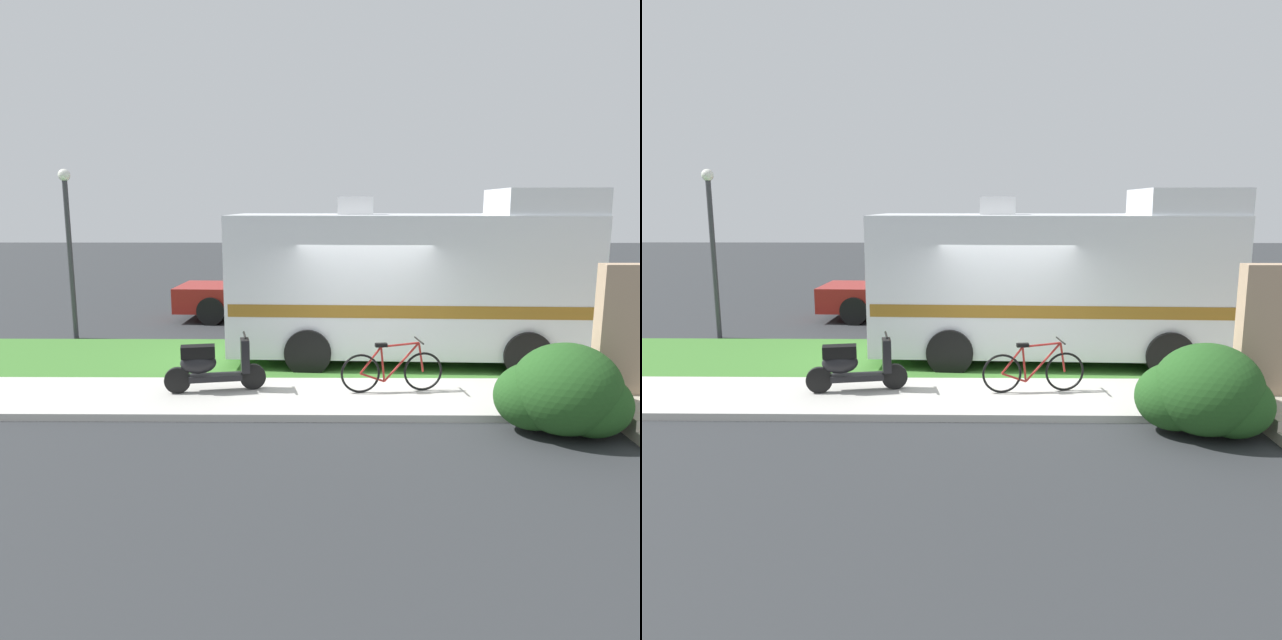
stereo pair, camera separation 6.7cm
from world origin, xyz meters
The scene contains 9 objects.
ground_plane centered at (0.00, 0.00, 0.00)m, with size 80.00×80.00×0.00m, color #2D3033.
sidewalk centered at (0.00, -1.20, 0.06)m, with size 24.00×2.00×0.12m.
grass_strip centered at (0.00, 1.50, 0.04)m, with size 24.00×3.40×0.08m.
motorhome_rv centered at (1.04, 1.51, 1.68)m, with size 7.16×2.84×3.53m.
scooter centered at (-2.64, -1.02, 0.58)m, with size 1.69×0.60×0.97m.
bicycle centered at (0.40, -1.02, 0.50)m, with size 1.74×0.52×0.89m.
pickup_truck_near centered at (-1.68, 6.17, 0.97)m, with size 5.18×2.26×1.83m.
bush_by_porch centered at (2.64, -2.69, 0.62)m, with size 1.84×1.38×1.31m.
street_lamp_post centered at (-6.80, 3.60, 2.46)m, with size 0.28×0.28×4.03m.
Camera 2 is at (-0.64, -11.07, 3.27)m, focal length 34.73 mm.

